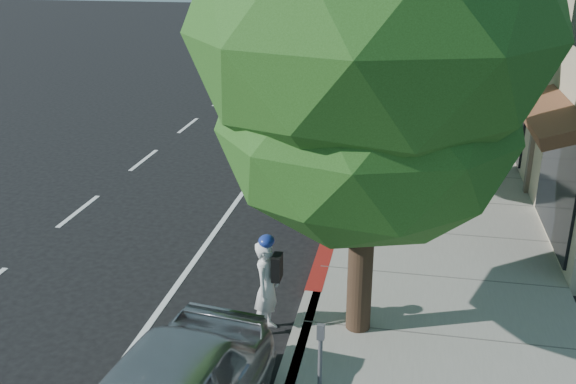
% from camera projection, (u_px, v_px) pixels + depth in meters
% --- Properties ---
extents(ground, '(120.00, 120.00, 0.00)m').
position_uv_depth(ground, '(321.00, 273.00, 12.60)').
color(ground, black).
rests_on(ground, ground).
extents(sidewalk, '(4.60, 56.00, 0.15)m').
position_uv_depth(sidewalk, '(433.00, 154.00, 19.49)').
color(sidewalk, gray).
rests_on(sidewalk, ground).
extents(curb, '(0.30, 56.00, 0.15)m').
position_uv_depth(curb, '(357.00, 150.00, 19.90)').
color(curb, '#9E998E').
rests_on(curb, ground).
extents(curb_red_segment, '(0.32, 4.00, 0.15)m').
position_uv_depth(curb_red_segment, '(327.00, 247.00, 13.48)').
color(curb_red_segment, maroon).
rests_on(curb_red_segment, ground).
extents(street_tree_0, '(5.21, 5.21, 7.92)m').
position_uv_depth(street_tree_0, '(371.00, 38.00, 8.87)').
color(street_tree_0, black).
rests_on(street_tree_0, ground).
extents(street_tree_1, '(4.20, 4.20, 7.48)m').
position_uv_depth(street_tree_1, '(389.00, 7.00, 14.41)').
color(street_tree_1, black).
rests_on(street_tree_1, ground).
extents(cyclist, '(0.50, 0.66, 1.63)m').
position_uv_depth(cyclist, '(267.00, 287.00, 10.42)').
color(cyclist, silver).
rests_on(cyclist, ground).
extents(bicycle, '(1.97, 1.16, 0.98)m').
position_uv_depth(bicycle, '(312.00, 209.00, 14.39)').
color(bicycle, navy).
rests_on(bicycle, ground).
extents(silver_suv, '(2.97, 5.73, 1.54)m').
position_uv_depth(silver_suv, '(332.00, 149.00, 17.63)').
color(silver_suv, silver).
rests_on(silver_suv, ground).
extents(dark_sedan, '(1.99, 5.04, 1.63)m').
position_uv_depth(dark_sedan, '(332.00, 83.00, 25.87)').
color(dark_sedan, black).
rests_on(dark_sedan, ground).
extents(white_pickup, '(2.92, 6.39, 1.81)m').
position_uv_depth(white_pickup, '(347.00, 79.00, 26.19)').
color(white_pickup, silver).
rests_on(white_pickup, ground).
extents(dark_suv_far, '(2.25, 5.46, 1.85)m').
position_uv_depth(dark_suv_far, '(378.00, 40.00, 36.49)').
color(dark_suv_far, black).
rests_on(dark_suv_far, ground).
extents(pedestrian, '(0.99, 0.80, 1.90)m').
position_uv_depth(pedestrian, '(421.00, 90.00, 23.16)').
color(pedestrian, black).
rests_on(pedestrian, sidewalk).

